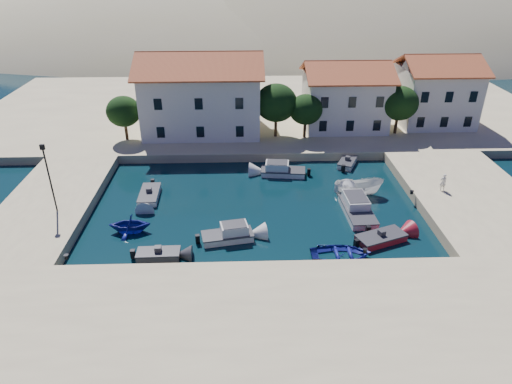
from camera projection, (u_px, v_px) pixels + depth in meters
ground at (260, 272)px, 33.98m from camera, size 400.00×400.00×0.00m
quay_south at (264, 325)px, 28.45m from camera, size 52.00×12.00×1.00m
quay_east at (471, 197)px, 43.20m from camera, size 11.00×20.00×1.00m
quay_west at (49, 204)px, 42.00m from camera, size 8.00×20.00×1.00m
quay_north at (263, 109)px, 67.36m from camera, size 80.00×36.00×1.00m
hills at (305, 99)px, 154.72m from camera, size 254.00×176.00×99.00m
building_left at (201, 92)px, 55.74m from camera, size 14.70×9.45×9.70m
building_mid at (345, 94)px, 57.50m from camera, size 10.50×8.40×8.30m
building_right at (436, 89)px, 58.63m from camera, size 9.45×8.40×8.80m
trees at (289, 106)px, 54.33m from camera, size 37.30×5.30×6.45m
lamppost at (48, 172)px, 38.29m from camera, size 0.35×0.25×6.22m
bollards at (292, 230)px, 36.94m from camera, size 29.36×9.56×0.30m
motorboat_grey_sw at (159, 255)px, 35.41m from camera, size 3.36×1.54×1.25m
cabin_cruiser_south at (227, 235)px, 37.55m from camera, size 4.45×2.52×1.60m
rowboat_south at (341, 258)px, 35.58m from camera, size 4.74×3.39×0.98m
motorboat_red_se at (381, 238)px, 37.44m from camera, size 4.51×3.22×1.25m
cabin_cruiser_east at (358, 210)px, 41.23m from camera, size 2.53×5.81×1.60m
boat_east at (358, 195)px, 44.66m from camera, size 4.81×1.86×1.85m
motorboat_white_ne at (347, 163)px, 50.80m from camera, size 2.86×3.71×1.25m
rowboat_west at (131, 231)px, 38.87m from camera, size 3.52×3.05×1.82m
motorboat_white_west at (150, 195)px, 44.08m from camera, size 1.90×4.09×1.25m
cabin_cruiser_north at (283, 171)px, 48.53m from camera, size 4.88×2.52×1.60m
pedestrian at (443, 182)px, 43.05m from camera, size 0.63×0.43×1.70m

